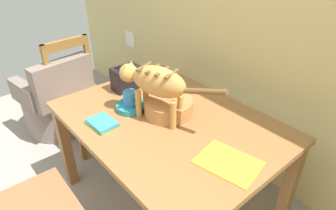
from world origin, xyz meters
TOP-DOWN VIEW (x-y plane):
  - wall_rear at (-0.00, 2.16)m, footprint 5.02×0.11m
  - dining_table at (-0.01, 1.37)m, footprint 1.38×1.00m
  - cat at (-0.07, 1.32)m, footprint 0.66×0.27m
  - saucer_bowl at (-0.25, 1.26)m, footprint 0.19×0.19m
  - coffee_mug at (-0.25, 1.26)m, footprint 0.14×0.09m
  - magazine at (0.49, 1.34)m, footprint 0.34×0.28m
  - book_stack at (-0.21, 1.03)m, footprint 0.18×0.14m
  - wicker_basket at (-0.06, 1.41)m, footprint 0.30×0.30m
  - toaster at (-0.51, 1.40)m, footprint 0.12×0.20m
  - wooden_chair_near at (-0.15, 0.49)m, footprint 0.43×0.43m
  - wooden_chair_far at (-1.08, 1.28)m, footprint 0.45×0.45m
  - wicker_armchair at (-1.42, 1.16)m, footprint 0.64×0.65m

SIDE VIEW (x-z plane):
  - wicker_armchair at x=-1.42m, z-range -0.12..0.66m
  - wooden_chair_near at x=-0.15m, z-range -0.01..0.93m
  - wooden_chair_far at x=-1.08m, z-range -0.01..0.93m
  - dining_table at x=-0.01m, z-range 0.28..1.01m
  - magazine at x=0.49m, z-range 0.73..0.73m
  - book_stack at x=-0.21m, z-range 0.73..0.75m
  - saucer_bowl at x=-0.25m, z-range 0.73..0.76m
  - wicker_basket at x=-0.06m, z-range 0.73..0.83m
  - coffee_mug at x=-0.25m, z-range 0.76..0.86m
  - toaster at x=-0.51m, z-range 0.72..0.90m
  - cat at x=-0.07m, z-range 0.80..1.14m
  - wall_rear at x=0.00m, z-range 0.00..2.50m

